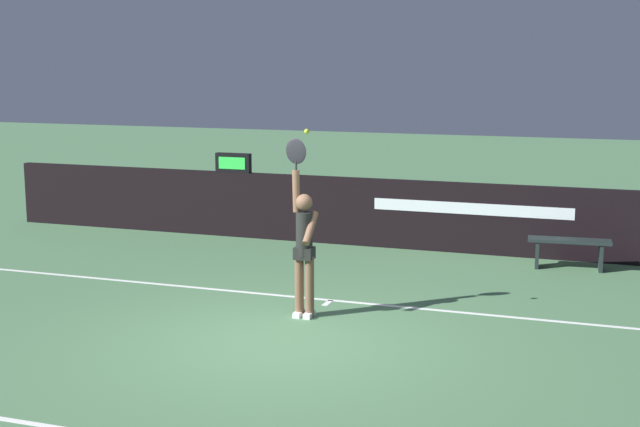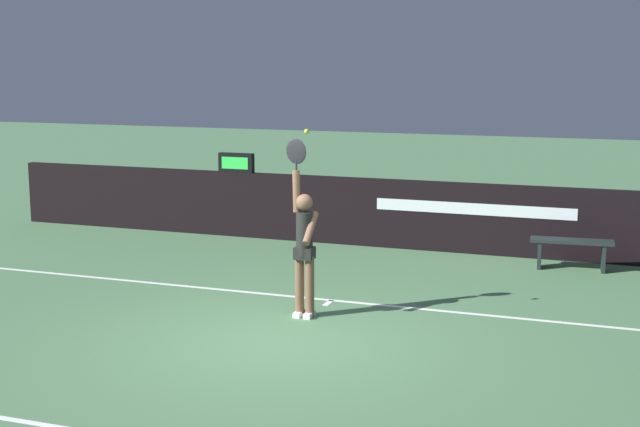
{
  "view_description": "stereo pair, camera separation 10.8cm",
  "coord_description": "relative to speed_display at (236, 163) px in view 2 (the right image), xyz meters",
  "views": [
    {
      "loc": [
        3.86,
        -9.63,
        3.44
      ],
      "look_at": [
        0.2,
        0.92,
        1.46
      ],
      "focal_mm": 49.36,
      "sensor_mm": 36.0,
      "label": 1
    },
    {
      "loc": [
        3.96,
        -9.59,
        3.44
      ],
      "look_at": [
        0.2,
        0.92,
        1.46
      ],
      "focal_mm": 49.36,
      "sensor_mm": 36.0,
      "label": 2
    }
  ],
  "objects": [
    {
      "name": "courtside_bench_near",
      "position": [
        6.35,
        -0.69,
        -1.07
      ],
      "size": [
        1.35,
        0.46,
        0.51
      ],
      "color": "#1D2627",
      "rests_on": "ground"
    },
    {
      "name": "court_lines",
      "position": [
        3.25,
        -6.28,
        -1.44
      ],
      "size": [
        12.1,
        5.13,
        0.0
      ],
      "color": "white",
      "rests_on": "ground"
    },
    {
      "name": "back_wall",
      "position": [
        3.25,
        0.0,
        -0.81
      ],
      "size": [
        16.1,
        0.17,
        1.26
      ],
      "color": "black",
      "rests_on": "ground"
    },
    {
      "name": "ground_plane",
      "position": [
        3.25,
        -5.76,
        -1.44
      ],
      "size": [
        60.0,
        60.0,
        0.0
      ],
      "primitive_type": "plane",
      "color": "#4C784F"
    },
    {
      "name": "speed_display",
      "position": [
        0.0,
        0.0,
        0.0
      ],
      "size": [
        0.71,
        0.15,
        0.37
      ],
      "color": "black",
      "rests_on": "back_wall"
    },
    {
      "name": "tennis_player",
      "position": [
        3.16,
        -4.66,
        -0.45
      ],
      "size": [
        0.44,
        0.43,
        2.43
      ],
      "color": "brown",
      "rests_on": "ground"
    },
    {
      "name": "tennis_ball",
      "position": [
        3.32,
        -4.98,
        1.08
      ],
      "size": [
        0.07,
        0.07,
        0.07
      ],
      "color": "#CEE230"
    }
  ]
}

